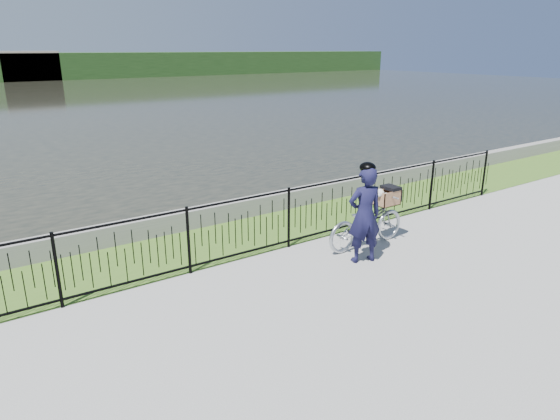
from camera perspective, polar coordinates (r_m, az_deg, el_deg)
ground at (r=7.64m, az=1.92°, el=-9.59°), size 120.00×120.00×0.00m
grass_strip at (r=9.66m, az=-7.33°, el=-3.61°), size 60.00×2.00×0.01m
water at (r=38.79m, az=-29.14°, el=10.58°), size 120.00×120.00×0.00m
quay_wall at (r=10.44m, az=-9.93°, el=-0.92°), size 60.00×0.30×0.40m
fence at (r=8.64m, az=-4.39°, el=-2.12°), size 14.00×0.06×1.15m
far_building_right at (r=64.73m, az=-26.73°, el=14.48°), size 6.00×3.00×3.20m
bicycle_rig at (r=9.38m, az=9.91°, el=-1.29°), size 1.78×0.62×1.09m
cyclist at (r=8.57m, az=9.65°, el=-0.42°), size 0.70×0.56×1.75m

